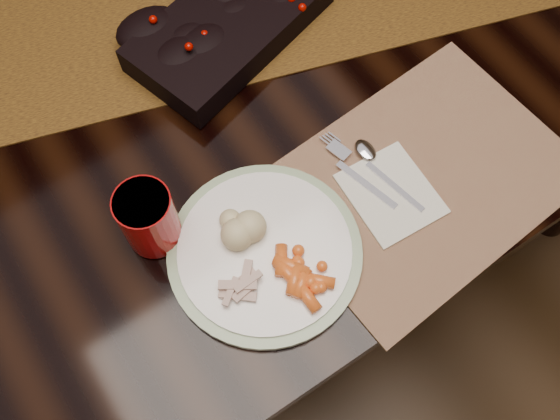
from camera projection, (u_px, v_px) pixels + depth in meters
floor at (223, 255)px, 1.72m from camera, size 5.00×5.00×0.00m
dining_table at (209, 197)px, 1.37m from camera, size 1.80×1.00×0.75m
table_runner at (161, 17)px, 1.10m from camera, size 1.83×0.86×0.00m
centerpiece at (230, 22)px, 1.05m from camera, size 0.39×0.27×0.07m
placemat_main at (423, 179)px, 0.97m from camera, size 0.47×0.36×0.00m
dinner_plate at (265, 252)px, 0.91m from camera, size 0.37×0.37×0.02m
baby_carrots at (301, 271)px, 0.88m from camera, size 0.10×0.09×0.02m
mashed_potatoes at (235, 218)px, 0.90m from camera, size 0.10×0.09×0.05m
turkey_shreds at (241, 284)px, 0.87m from camera, size 0.08×0.07×0.02m
napkin at (391, 194)px, 0.95m from camera, size 0.13×0.15×0.00m
fork at (359, 176)px, 0.96m from camera, size 0.06×0.15×0.00m
spoon at (385, 175)px, 0.96m from camera, size 0.06×0.14×0.00m
red_cup at (149, 218)px, 0.88m from camera, size 0.09×0.09×0.11m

